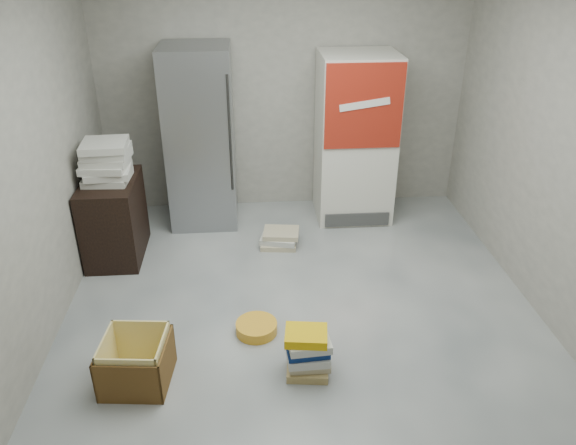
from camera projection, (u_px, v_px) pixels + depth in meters
The scene contains 10 objects.
ground at pixel (305, 334), 4.52m from camera, with size 5.00×5.00×0.00m, color #B4B4B0.
room_shell at pixel (309, 118), 3.69m from camera, with size 4.04×5.04×2.82m.
steel_fridge at pixel (201, 138), 5.90m from camera, with size 0.70×0.72×1.90m.
coke_cooler at pixel (355, 138), 6.03m from camera, with size 0.80×0.73×1.80m.
wood_shelf at pixel (114, 219), 5.46m from camera, with size 0.50×0.80×0.80m, color black.
supply_box_stack at pixel (106, 161), 5.18m from camera, with size 0.45×0.45×0.39m.
phonebook_stack_main at pixel (308, 352), 4.05m from camera, with size 0.34×0.29×0.37m.
phonebook_stack_side at pixel (280, 238), 5.76m from camera, with size 0.42×0.36×0.16m.
cardboard_box at pixel (136, 364), 3.99m from camera, with size 0.51×0.51×0.38m.
bucket_lid at pixel (256, 328), 4.53m from camera, with size 0.34×0.34×0.09m, color gold.
Camera 1 is at (-0.42, -3.57, 2.90)m, focal length 35.00 mm.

